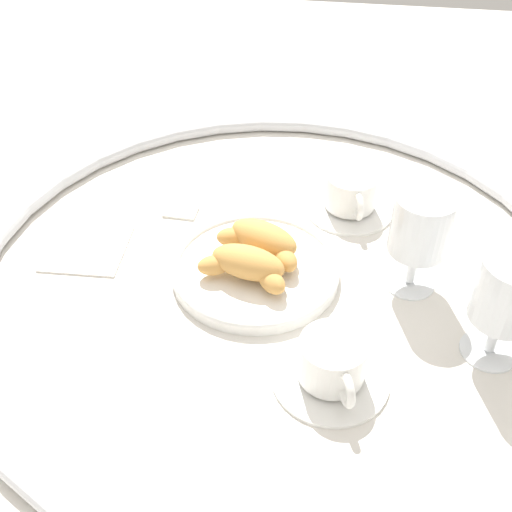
# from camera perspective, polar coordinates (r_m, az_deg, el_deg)

# --- Properties ---
(ground_plane) EXTENTS (2.20, 2.20, 0.00)m
(ground_plane) POSITION_cam_1_polar(r_m,az_deg,el_deg) (0.85, 1.81, -1.89)
(ground_plane) COLOR silver
(table_chrome_rim) EXTENTS (0.82, 0.82, 0.02)m
(table_chrome_rim) POSITION_cam_1_polar(r_m,az_deg,el_deg) (0.85, 1.83, -1.29)
(table_chrome_rim) COLOR silver
(table_chrome_rim) RESTS_ON ground_plane
(pastry_plate) EXTENTS (0.23, 0.23, 0.02)m
(pastry_plate) POSITION_cam_1_polar(r_m,az_deg,el_deg) (0.85, -0.00, -1.00)
(pastry_plate) COLOR white
(pastry_plate) RESTS_ON ground_plane
(croissant_large) EXTENTS (0.13, 0.10, 0.04)m
(croissant_large) POSITION_cam_1_polar(r_m,az_deg,el_deg) (0.85, 0.59, 1.45)
(croissant_large) COLOR #D6994C
(croissant_large) RESTS_ON pastry_plate
(croissant_small) EXTENTS (0.13, 0.08, 0.04)m
(croissant_small) POSITION_cam_1_polar(r_m,az_deg,el_deg) (0.81, -0.83, -0.83)
(croissant_small) COLOR #D6994C
(croissant_small) RESTS_ON pastry_plate
(coffee_cup_near) EXTENTS (0.14, 0.14, 0.06)m
(coffee_cup_near) POSITION_cam_1_polar(r_m,az_deg,el_deg) (0.97, 8.56, 5.41)
(coffee_cup_near) COLOR white
(coffee_cup_near) RESTS_ON ground_plane
(coffee_cup_far) EXTENTS (0.14, 0.14, 0.06)m
(coffee_cup_far) POSITION_cam_1_polar(r_m,az_deg,el_deg) (0.72, 6.90, -9.75)
(coffee_cup_far) COLOR white
(coffee_cup_far) RESTS_ON ground_plane
(juice_glass_left) EXTENTS (0.08, 0.08, 0.14)m
(juice_glass_left) POSITION_cam_1_polar(r_m,az_deg,el_deg) (0.81, 14.67, 2.38)
(juice_glass_left) COLOR white
(juice_glass_left) RESTS_ON ground_plane
(juice_glass_right) EXTENTS (0.08, 0.08, 0.14)m
(juice_glass_right) POSITION_cam_1_polar(r_m,az_deg,el_deg) (0.75, 21.92, -3.22)
(juice_glass_right) COLOR white
(juice_glass_right) RESTS_ON ground_plane
(sugar_packet) EXTENTS (0.05, 0.04, 0.01)m
(sugar_packet) POSITION_cam_1_polar(r_m,az_deg,el_deg) (0.97, -6.83, 4.10)
(sugar_packet) COLOR white
(sugar_packet) RESTS_ON ground_plane
(folded_napkin) EXTENTS (0.11, 0.11, 0.01)m
(folded_napkin) POSITION_cam_1_polar(r_m,az_deg,el_deg) (0.93, -15.08, 0.72)
(folded_napkin) COLOR silver
(folded_napkin) RESTS_ON ground_plane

